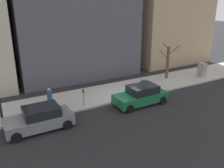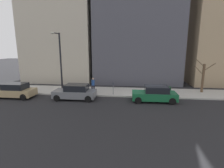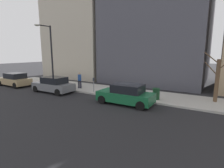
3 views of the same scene
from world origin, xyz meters
name	(u,v)px [view 3 (image 3 of 3)]	position (x,y,z in m)	size (l,w,h in m)	color
ground_plane	(129,100)	(0.00, 0.00, 0.00)	(120.00, 120.00, 0.00)	#232326
sidewalk	(138,94)	(2.00, 0.00, 0.07)	(4.00, 36.00, 0.15)	#B2AFA8
parked_car_green	(126,95)	(-1.07, -0.30, 0.74)	(1.97, 4.23, 1.52)	#196038
parked_car_grey	(54,85)	(-1.17, 7.56, 0.74)	(1.96, 4.22, 1.52)	slate
parked_car_tan	(15,80)	(-1.26, 14.07, 0.74)	(1.95, 4.21, 1.52)	tan
parking_meter	(94,83)	(0.45, 3.88, 0.98)	(0.14, 0.10, 1.35)	slate
streetlamp	(50,51)	(0.28, 9.61, 4.02)	(1.97, 0.32, 6.50)	black
bare_tree	(217,79)	(2.59, -6.02, 1.87)	(0.96, 1.95, 3.74)	brown
trash_bin	(156,94)	(0.90, -1.98, 0.60)	(0.56, 0.56, 0.90)	#14381E
pedestrian_near_meter	(80,79)	(1.14, 6.24, 1.09)	(0.36, 0.40, 1.66)	#1E1E2D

